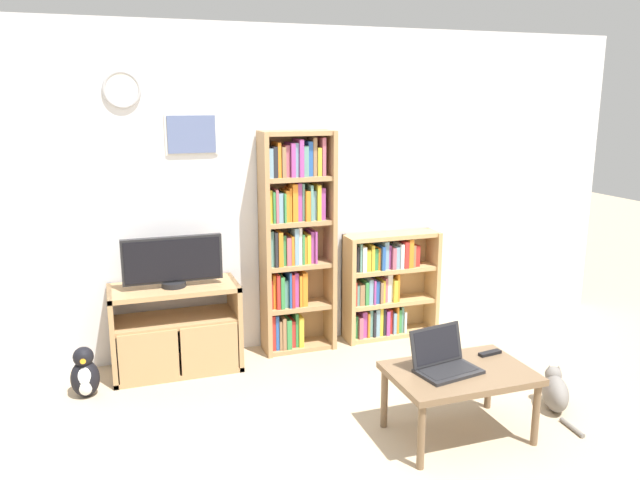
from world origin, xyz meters
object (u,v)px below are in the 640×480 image
bookshelf_short (385,286)px  laptop (443,360)px  bookshelf_tall (294,239)px  remote_near_laptop (490,353)px  coffee_table (460,378)px  penguin_figurine (85,374)px  tv_stand (176,329)px  cat (555,391)px  television (173,262)px

bookshelf_short → laptop: (-0.37, -1.63, 0.04)m
bookshelf_tall → remote_near_laptop: bookshelf_tall is taller
bookshelf_short → coffee_table: bookshelf_short is taller
remote_near_laptop → penguin_figurine: (-2.49, 1.15, -0.28)m
bookshelf_short → penguin_figurine: (-2.45, -0.37, -0.29)m
remote_near_laptop → tv_stand: bearing=-134.8°
bookshelf_tall → remote_near_laptop: 1.81m
laptop → cat: bearing=-6.8°
bookshelf_tall → remote_near_laptop: bearing=-60.6°
remote_near_laptop → cat: bearing=76.3°
television → laptop: television is taller
coffee_table → cat: bearing=6.5°
remote_near_laptop → penguin_figurine: bearing=-122.5°
bookshelf_short → coffee_table: (-0.27, -1.67, -0.07)m
penguin_figurine → bookshelf_tall: bearing=12.5°
coffee_table → penguin_figurine: coffee_table is taller
bookshelf_tall → cat: bookshelf_tall is taller
television → penguin_figurine: size_ratio=2.00×
television → bookshelf_tall: 0.99m
cat → bookshelf_tall: bearing=156.9°
coffee_table → laptop: 0.15m
tv_stand → coffee_table: size_ratio=1.12×
television → laptop: 2.09m
remote_near_laptop → cat: size_ratio=0.30×
bookshelf_tall → bookshelf_short: 0.95m
bookshelf_short → remote_near_laptop: size_ratio=5.57×
television → coffee_table: size_ratio=0.85×
cat → penguin_figurine: penguin_figurine is taller
television → bookshelf_short: television is taller
coffee_table → laptop: size_ratio=2.05×
bookshelf_short → penguin_figurine: 2.50m
bookshelf_short → remote_near_laptop: (0.04, -1.53, -0.01)m
television → cat: 2.83m
television → cat: bearing=-31.5°
tv_stand → coffee_table: tv_stand is taller
laptop → remote_near_laptop: laptop is taller
tv_stand → bookshelf_tall: bookshelf_tall is taller
tv_stand → laptop: bearing=-46.2°
tv_stand → remote_near_laptop: bearing=-37.1°
remote_near_laptop → bookshelf_tall: bearing=-158.2°
laptop → remote_near_laptop: size_ratio=2.53×
remote_near_laptop → penguin_figurine: remote_near_laptop is taller
television → penguin_figurine: (-0.66, -0.22, -0.70)m
coffee_table → cat: 0.85m
laptop → penguin_figurine: (-2.09, 1.26, -0.33)m
coffee_table → penguin_figurine: bearing=149.2°
laptop → penguin_figurine: size_ratio=1.14×
cat → bookshelf_short: bearing=134.7°
bookshelf_short → remote_near_laptop: 1.53m
television → coffee_table: (1.52, -1.52, -0.48)m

